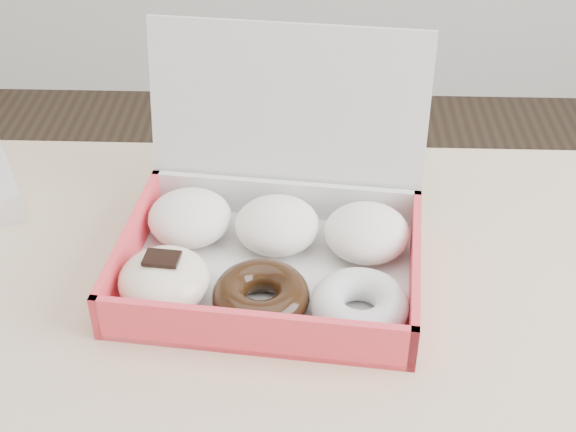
{
  "coord_description": "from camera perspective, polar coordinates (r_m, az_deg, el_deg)",
  "views": [
    {
      "loc": [
        0.05,
        -0.52,
        1.3
      ],
      "look_at": [
        0.03,
        0.15,
        0.81
      ],
      "focal_mm": 50.0,
      "sensor_mm": 36.0,
      "label": 1
    }
  ],
  "objects": [
    {
      "name": "donut_box",
      "position": [
        0.84,
        -1.35,
        -1.82
      ],
      "size": [
        0.33,
        0.3,
        0.22
      ],
      "rotation": [
        0.0,
        0.0,
        -0.11
      ],
      "color": "silver",
      "rests_on": "table"
    },
    {
      "name": "table",
      "position": [
        0.82,
        -2.46,
        -14.44
      ],
      "size": [
        1.2,
        0.8,
        0.75
      ],
      "color": "#C9B084",
      "rests_on": "ground"
    }
  ]
}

